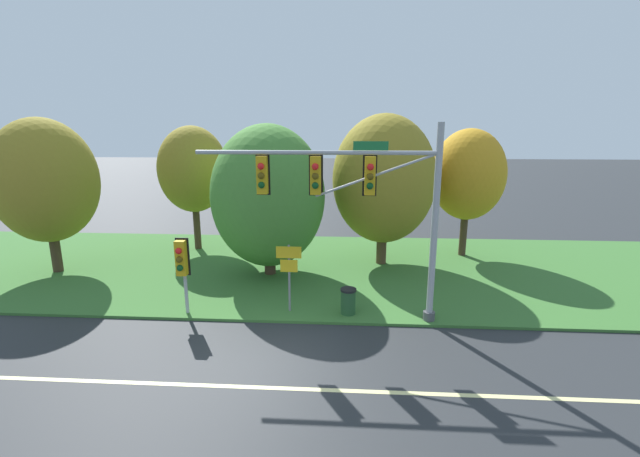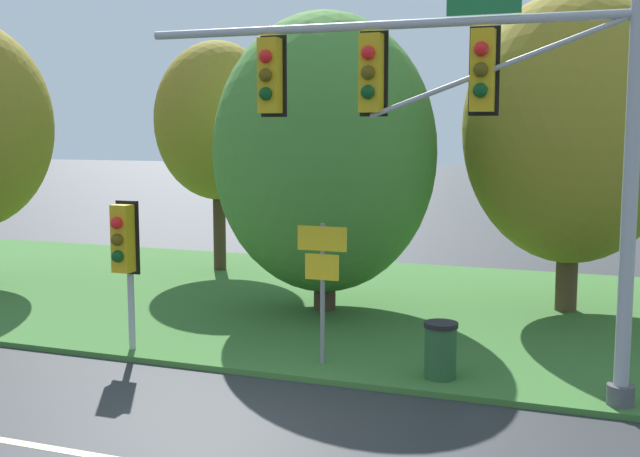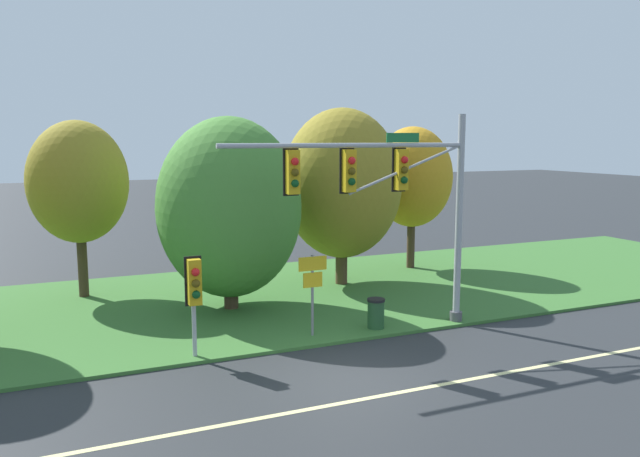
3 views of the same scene
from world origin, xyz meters
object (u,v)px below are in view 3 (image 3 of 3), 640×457
Objects in this scene: tree_mid_verge at (342,184)px; tree_tall_centre at (412,177)px; tree_left_of_mast at (78,182)px; pedestrian_signal_near_kerb at (194,287)px; tree_behind_signpost at (229,208)px; traffic_signal_mast at (391,189)px; route_sign_post at (313,282)px; trash_bin at (376,313)px.

tree_tall_centre is (4.27, 1.63, 0.06)m from tree_mid_verge.
tree_left_of_mast is 0.92× the size of tree_mid_verge.
tree_behind_signpost reaches higher than pedestrian_signal_near_kerb.
tree_left_of_mast is (-2.41, 8.27, 2.30)m from pedestrian_signal_near_kerb.
traffic_signal_mast is at bearing -44.19° from tree_left_of_mast.
trash_bin is at bearing -2.57° from route_sign_post.
trash_bin is (-5.87, -7.50, -3.64)m from tree_tall_centre.
pedestrian_signal_near_kerb is at bearing -139.18° from tree_mid_verge.
tree_mid_verge reaches higher than tree_behind_signpost.
trash_bin is at bearing -43.94° from tree_left_of_mast.
tree_behind_signpost reaches higher than traffic_signal_mast.
pedestrian_signal_near_kerb reaches higher than trash_bin.
tree_behind_signpost is (2.21, 4.49, 1.56)m from pedestrian_signal_near_kerb.
tree_left_of_mast is 0.99× the size of tree_behind_signpost.
route_sign_post is at bearing -70.39° from tree_behind_signpost.
route_sign_post is 0.38× the size of tree_left_of_mast.
traffic_signal_mast is 2.89× the size of pedestrian_signal_near_kerb.
tree_left_of_mast is at bearing 135.81° from traffic_signal_mast.
tree_left_of_mast reaches higher than pedestrian_signal_near_kerb.
tree_mid_verge reaches higher than route_sign_post.
traffic_signal_mast is at bearing -49.27° from tree_behind_signpost.
traffic_signal_mast is at bearing 1.05° from pedestrian_signal_near_kerb.
tree_behind_signpost is (-3.78, 4.38, -0.83)m from traffic_signal_mast.
tree_tall_centre is at bearing 54.47° from traffic_signal_mast.
tree_tall_centre is (9.37, 3.45, 0.61)m from tree_behind_signpost.
tree_behind_signpost is at bearing 109.61° from route_sign_post.
route_sign_post is at bearing -52.06° from tree_left_of_mast.
pedestrian_signal_near_kerb is 0.42× the size of tree_behind_signpost.
tree_left_of_mast is 9.92m from tree_mid_verge.
tree_mid_verge is at bearing 74.76° from trash_bin.
tree_behind_signpost is at bearing -160.38° from tree_mid_verge.
traffic_signal_mast is at bearing -10.25° from route_sign_post.
pedestrian_signal_near_kerb is 1.13× the size of route_sign_post.
traffic_signal_mast reaches higher than tree_tall_centre.
tree_mid_verge is at bearing -11.38° from tree_left_of_mast.
trash_bin is (3.50, -4.05, -3.04)m from tree_behind_signpost.
trash_bin is (-0.27, 0.33, -3.87)m from traffic_signal_mast.
route_sign_post is 4.60m from tree_behind_signpost.
tree_tall_centre reaches higher than pedestrian_signal_near_kerb.
tree_behind_signpost reaches higher than route_sign_post.
traffic_signal_mast is 1.22× the size of tree_left_of_mast.
pedestrian_signal_near_kerb is at bearing -73.74° from tree_left_of_mast.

